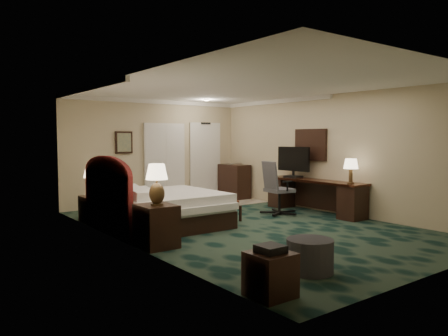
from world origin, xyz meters
TOP-DOWN VIEW (x-y plane):
  - floor at (0.00, 0.00)m, footprint 5.00×7.50m
  - ceiling at (0.00, 0.00)m, footprint 5.00×7.50m
  - wall_back at (0.00, 3.75)m, footprint 5.00×0.00m
  - wall_front at (0.00, -3.75)m, footprint 5.00×0.00m
  - wall_left at (-2.50, 0.00)m, footprint 0.00×7.50m
  - wall_right at (2.50, 0.00)m, footprint 0.00×7.50m
  - crown_molding at (0.00, 0.00)m, footprint 5.00×7.50m
  - tile_patch at (0.90, 2.90)m, footprint 3.20×1.70m
  - headboard at (-2.44, 1.00)m, footprint 0.12×2.00m
  - entry_door at (1.55, 3.72)m, footprint 1.02×0.06m
  - closet_doors at (0.25, 3.71)m, footprint 1.20×0.06m
  - wall_art at (-0.90, 3.71)m, footprint 0.45×0.06m
  - wall_mirror at (2.46, 0.60)m, footprint 0.05×0.95m
  - bed at (-1.36, 0.87)m, footprint 2.09×1.93m
  - nightstand_near at (-2.21, -0.43)m, footprint 0.54×0.62m
  - nightstand_far at (-2.27, 2.24)m, footprint 0.42×0.48m
  - lamp_near at (-2.22, -0.47)m, footprint 0.38×0.38m
  - lamp_far at (-2.28, 2.21)m, footprint 0.37×0.37m
  - bed_bench at (0.00, 1.01)m, footprint 0.82×1.43m
  - ottoman at (-1.25, -2.75)m, footprint 0.79×0.79m
  - side_table at (-2.25, -3.08)m, footprint 0.45×0.45m
  - desk at (2.20, 0.23)m, footprint 0.56×2.62m
  - tv at (2.20, 0.90)m, footprint 0.12×0.96m
  - desk_lamp at (2.17, -0.79)m, footprint 0.35×0.35m
  - desk_chair at (1.39, 0.53)m, footprint 0.77×0.73m
  - minibar at (2.20, 3.20)m, footprint 0.51×0.91m

SIDE VIEW (x-z plane):
  - floor at x=0.00m, z-range 0.00..0.00m
  - tile_patch at x=0.90m, z-range 0.00..0.01m
  - ottoman at x=-1.25m, z-range 0.00..0.43m
  - bed_bench at x=0.00m, z-range 0.00..0.46m
  - side_table at x=-2.25m, z-range 0.00..0.49m
  - nightstand_far at x=-2.27m, z-range 0.00..0.53m
  - bed at x=-1.36m, z-range 0.00..0.66m
  - nightstand_near at x=-2.21m, z-range 0.00..0.67m
  - desk at x=2.20m, z-range 0.00..0.76m
  - minibar at x=2.20m, z-range 0.00..0.96m
  - desk_chair at x=1.39m, z-range 0.00..1.20m
  - headboard at x=-2.44m, z-range 0.00..1.40m
  - lamp_far at x=-2.28m, z-range 0.53..1.14m
  - lamp_near at x=-2.22m, z-range 0.67..1.32m
  - desk_lamp at x=2.17m, z-range 0.76..1.29m
  - entry_door at x=1.55m, z-range -0.04..2.14m
  - closet_doors at x=0.25m, z-range 0.00..2.10m
  - tv at x=2.20m, z-range 0.76..1.50m
  - wall_back at x=0.00m, z-range 0.00..2.70m
  - wall_front at x=0.00m, z-range 0.00..2.70m
  - wall_left at x=-2.50m, z-range 0.00..2.70m
  - wall_right at x=2.50m, z-range 0.00..2.70m
  - wall_mirror at x=2.46m, z-range 1.18..1.93m
  - wall_art at x=-0.90m, z-range 1.33..1.88m
  - crown_molding at x=0.00m, z-range 2.60..2.70m
  - ceiling at x=0.00m, z-range 2.70..2.70m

